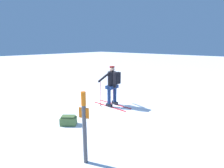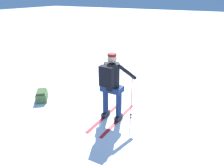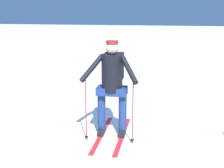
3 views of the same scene
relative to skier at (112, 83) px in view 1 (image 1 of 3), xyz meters
name	(u,v)px [view 1 (image 1 of 3)]	position (x,y,z in m)	size (l,w,h in m)	color
ground_plane	(104,103)	(-0.53, -0.01, -1.04)	(80.00, 80.00, 0.00)	white
skier	(112,83)	(0.00, 0.00, 0.00)	(1.82, 1.05, 1.78)	red
dropped_backpack	(68,121)	(0.14, -2.42, -0.89)	(0.61, 0.58, 0.32)	#4C6B38
trail_marker	(84,122)	(2.08, -3.30, -0.04)	(0.23, 0.11, 1.71)	#4C4C51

